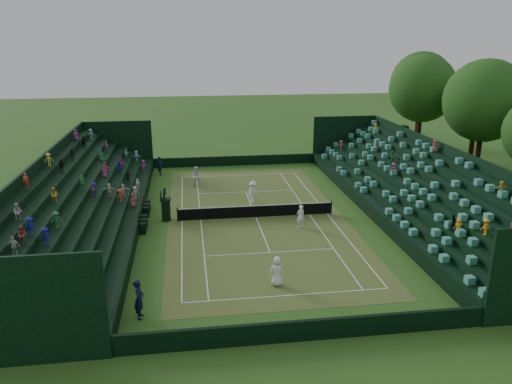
% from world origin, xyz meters
% --- Properties ---
extents(ground, '(160.00, 160.00, 0.00)m').
position_xyz_m(ground, '(0.00, 0.00, 0.00)').
color(ground, '#315A1C').
rests_on(ground, ground).
extents(court_surface, '(12.97, 26.77, 0.01)m').
position_xyz_m(court_surface, '(0.00, 0.00, 0.01)').
color(court_surface, '#316521').
rests_on(court_surface, ground).
extents(perimeter_wall_north, '(17.17, 0.20, 1.00)m').
position_xyz_m(perimeter_wall_north, '(0.00, 15.88, 0.50)').
color(perimeter_wall_north, black).
rests_on(perimeter_wall_north, ground).
extents(perimeter_wall_south, '(17.17, 0.20, 1.00)m').
position_xyz_m(perimeter_wall_south, '(0.00, -15.88, 0.50)').
color(perimeter_wall_south, black).
rests_on(perimeter_wall_south, ground).
extents(perimeter_wall_east, '(0.20, 31.77, 1.00)m').
position_xyz_m(perimeter_wall_east, '(8.48, 0.00, 0.50)').
color(perimeter_wall_east, black).
rests_on(perimeter_wall_east, ground).
extents(perimeter_wall_west, '(0.20, 31.77, 1.00)m').
position_xyz_m(perimeter_wall_west, '(-8.48, 0.00, 0.50)').
color(perimeter_wall_west, black).
rests_on(perimeter_wall_west, ground).
extents(north_grandstand, '(6.60, 32.00, 4.90)m').
position_xyz_m(north_grandstand, '(12.66, 0.00, 1.55)').
color(north_grandstand, black).
rests_on(north_grandstand, ground).
extents(south_grandstand, '(6.60, 32.00, 4.90)m').
position_xyz_m(south_grandstand, '(-12.66, 0.00, 1.55)').
color(south_grandstand, black).
rests_on(south_grandstand, ground).
extents(tennis_net, '(11.67, 0.10, 1.06)m').
position_xyz_m(tennis_net, '(0.00, 0.00, 0.53)').
color(tennis_net, black).
rests_on(tennis_net, ground).
extents(scoreboard_tower, '(2.00, 1.00, 3.70)m').
position_xyz_m(scoreboard_tower, '(17.75, 16.00, 3.14)').
color(scoreboard_tower, black).
rests_on(scoreboard_tower, ground).
extents(tree_row, '(10.24, 37.27, 11.26)m').
position_xyz_m(tree_row, '(22.17, 11.26, 6.99)').
color(tree_row, black).
rests_on(tree_row, ground).
extents(umpire_chair, '(0.79, 0.79, 2.49)m').
position_xyz_m(umpire_chair, '(-6.62, 0.33, 1.06)').
color(umpire_chair, black).
rests_on(umpire_chair, ground).
extents(courtside_chairs, '(0.50, 5.48, 1.09)m').
position_xyz_m(courtside_chairs, '(-8.18, 0.44, 0.41)').
color(courtside_chairs, black).
rests_on(courtside_chairs, ground).
extents(player_near_west, '(0.91, 0.69, 1.68)m').
position_xyz_m(player_near_west, '(-0.34, -10.66, 0.84)').
color(player_near_west, white).
rests_on(player_near_west, ground).
extents(player_near_east, '(0.69, 0.54, 1.67)m').
position_xyz_m(player_near_east, '(2.84, -2.41, 0.83)').
color(player_near_east, white).
rests_on(player_near_east, ground).
extents(player_far_west, '(1.09, 0.97, 1.86)m').
position_xyz_m(player_far_west, '(-4.14, 8.69, 0.93)').
color(player_far_west, white).
rests_on(player_far_west, ground).
extents(player_far_east, '(1.31, 1.31, 1.81)m').
position_xyz_m(player_far_east, '(0.25, 3.53, 0.91)').
color(player_far_east, white).
rests_on(player_far_east, ground).
extents(line_judge_north, '(0.53, 0.72, 1.82)m').
position_xyz_m(line_judge_north, '(-7.57, 13.15, 0.91)').
color(line_judge_north, black).
rests_on(line_judge_north, ground).
extents(line_judge_south, '(0.51, 0.75, 2.01)m').
position_xyz_m(line_judge_south, '(-7.45, -12.96, 1.01)').
color(line_judge_south, black).
rests_on(line_judge_south, ground).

